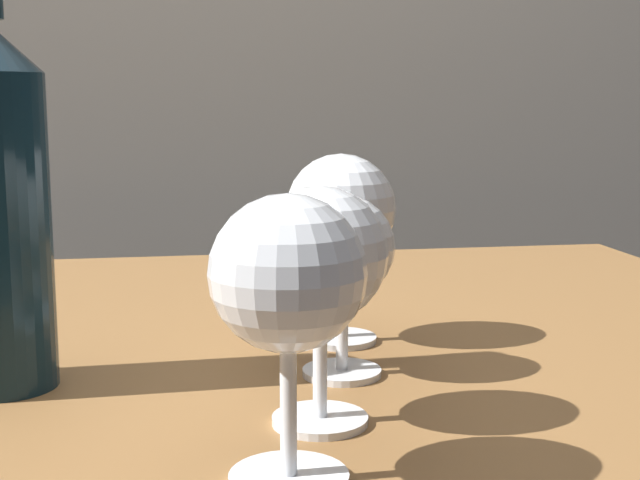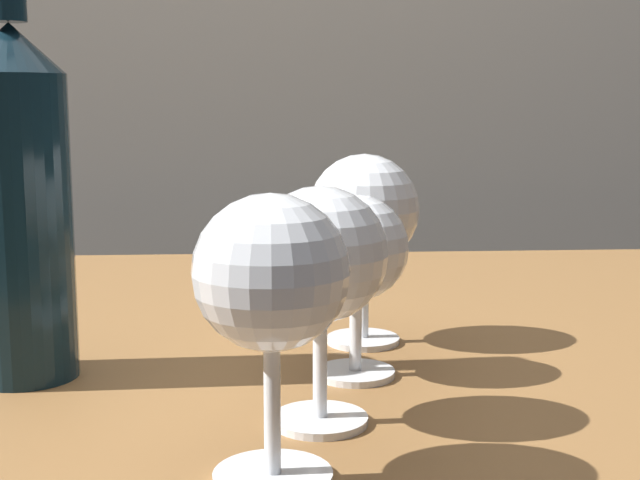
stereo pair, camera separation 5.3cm
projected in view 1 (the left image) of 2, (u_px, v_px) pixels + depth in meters
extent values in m
cube|color=brown|center=(134.00, 360.00, 0.74)|extent=(1.25, 0.82, 0.03)
cylinder|color=white|center=(289.00, 478.00, 0.47)|extent=(0.06, 0.06, 0.00)
cylinder|color=white|center=(288.00, 400.00, 0.46)|extent=(0.01, 0.01, 0.08)
sphere|color=white|center=(288.00, 273.00, 0.45)|extent=(0.08, 0.08, 0.08)
ellipsoid|color=#380711|center=(288.00, 284.00, 0.45)|extent=(0.07, 0.07, 0.03)
cylinder|color=white|center=(320.00, 420.00, 0.55)|extent=(0.06, 0.06, 0.00)
cylinder|color=white|center=(320.00, 357.00, 0.55)|extent=(0.01, 0.01, 0.08)
sphere|color=white|center=(320.00, 254.00, 0.54)|extent=(0.08, 0.08, 0.08)
ellipsoid|color=maroon|center=(320.00, 261.00, 0.54)|extent=(0.07, 0.07, 0.03)
cylinder|color=white|center=(342.00, 372.00, 0.65)|extent=(0.06, 0.06, 0.00)
cylinder|color=white|center=(342.00, 325.00, 0.64)|extent=(0.01, 0.01, 0.07)
sphere|color=white|center=(342.00, 247.00, 0.63)|extent=(0.08, 0.08, 0.08)
ellipsoid|color=#470A16|center=(342.00, 251.00, 0.63)|extent=(0.07, 0.07, 0.03)
cylinder|color=white|center=(340.00, 339.00, 0.74)|extent=(0.06, 0.06, 0.00)
cylinder|color=white|center=(340.00, 290.00, 0.73)|extent=(0.01, 0.01, 0.08)
sphere|color=white|center=(341.00, 209.00, 0.72)|extent=(0.09, 0.09, 0.09)
ellipsoid|color=pink|center=(341.00, 211.00, 0.72)|extent=(0.08, 0.08, 0.04)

